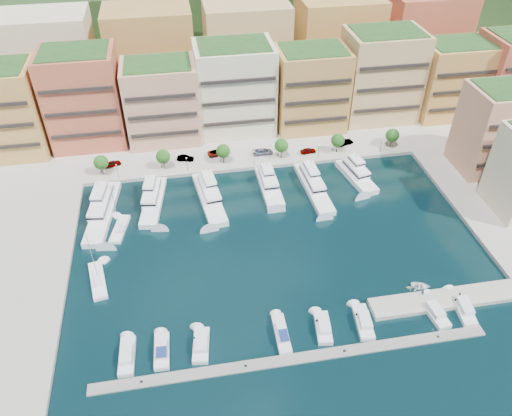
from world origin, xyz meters
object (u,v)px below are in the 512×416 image
Objects in this scene: tree_4 at (338,140)px; yacht_2 at (209,195)px; yacht_0 at (103,209)px; car_5 at (345,142)px; lamppost_0 at (117,169)px; cruiser_0 at (127,356)px; sailboat_2 at (120,229)px; person_0 at (423,292)px; lamppost_2 at (254,156)px; yacht_1 at (153,199)px; yacht_5 at (356,174)px; tender_1 at (410,287)px; cruiser_9 at (463,308)px; yacht_3 at (269,184)px; cruiser_4 at (282,334)px; car_1 at (185,158)px; tree_0 at (101,162)px; cruiser_6 at (363,322)px; cruiser_8 at (434,312)px; car_4 at (308,151)px; lamppost_4 at (381,144)px; yacht_4 at (313,185)px; tree_3 at (281,146)px; car_0 at (113,163)px; cruiser_1 at (162,351)px; cruiser_2 at (201,346)px; tree_2 at (223,151)px; lamppost_3 at (319,150)px; lamppost_1 at (187,162)px; sailboat_1 at (98,281)px; car_3 at (263,152)px; tender_2 at (421,286)px; tree_5 at (392,135)px; cruiser_5 at (323,328)px; tree_1 at (163,157)px; car_2 at (217,153)px.

tree_4 reaches higher than yacht_2.
car_5 is (66.68, 18.61, 0.61)m from yacht_0.
cruiser_0 is (3.51, -55.79, -3.28)m from lamppost_0.
person_0 is (60.16, -31.28, 1.50)m from sailboat_2.
yacht_1 is at bearing -157.89° from lamppost_2.
yacht_5 is 11.39× the size of tender_1.
yacht_1 reaches higher than cruiser_9.
yacht_3 is 1.90× the size of cruiser_4.
tree_0 is at bearing 111.56° from car_1.
cruiser_8 is at bearing 0.00° from cruiser_6.
car_4 is at bearing 105.03° from cruiser_9.
lamppost_4 is 2.94× the size of tender_1.
tree_3 is at bearing 109.90° from yacht_4.
tree_3 is 0.67× the size of cruiser_6.
car_5 is at bearing 11.58° from lamppost_2.
tree_3 and tree_4 have the same top height.
yacht_2 is 50.41m from cruiser_6.
yacht_1 reaches higher than car_0.
cruiser_2 is (7.06, 0.02, -0.02)m from cruiser_1.
tree_2 is 32.00m from tree_4.
tree_2 reaches higher than car_4.
tender_1 is at bearing -90.23° from tree_4.
tree_0 is 0.29× the size of yacht_1.
cruiser_4 is at bearing -58.53° from tree_0.
cruiser_4 is 2.02× the size of car_4.
lamppost_2 is at bearing 180.00° from lamppost_3.
lamppost_1 reaches higher than cruiser_8.
car_4 is at bearing 80.06° from yacht_4.
yacht_1 is 0.89× the size of yacht_4.
sailboat_1 is at bearing -155.52° from yacht_4.
cruiser_2 is at bearing -167.05° from car_1.
cruiser_8 is 1.51× the size of car_3.
yacht_0 is 4.30× the size of car_3.
lamppost_3 and lamppost_4 have the same top height.
yacht_0 is 5.46× the size of car_4.
cruiser_1 is (-28.56, -45.90, -0.64)m from yacht_3.
car_0 is at bearing 57.54° from tender_1.
yacht_3 is at bearing -147.96° from lamppost_3.
cruiser_8 is at bearing -41.45° from tree_0.
lamppost_1 is 34.16m from car_4.
tree_2 is 1.47× the size of tender_2.
tender_1 is at bearing -73.96° from yacht_4.
cruiser_8 is at bearing -164.09° from tender_2.
person_0 is (57.58, 4.18, 1.26)m from cruiser_0.
tree_2 is 11.96m from car_3.
tree_5 reaches higher than yacht_3.
lamppost_3 is at bearing 75.50° from cruiser_5.
lamppost_0 reaches higher than cruiser_6.
tree_1 reaches higher than car_1.
tree_2 is 5.29m from car_2.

